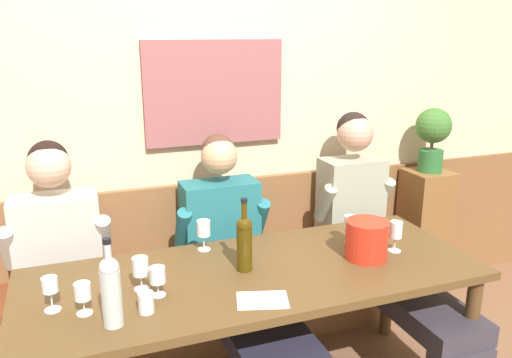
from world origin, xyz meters
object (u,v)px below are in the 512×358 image
wine_glass_mid_left (350,224)px  potted_plant (433,134)px  water_tumbler_left (146,302)px  wine_bottle_clear_water (244,241)px  wine_glass_left_end (83,293)px  wine_glass_by_bottle (204,229)px  wine_glass_near_bucket (50,287)px  wine_glass_center_front (140,268)px  person_right_seat (61,294)px  wine_glass_center_rear (396,232)px  person_left_seat (377,235)px  wall_bench (217,295)px  person_center_left_seat (239,269)px  wine_glass_right_end (157,277)px  wine_bottle_amber_mid (111,289)px  dining_table (255,287)px  ice_bucket (367,240)px

wine_glass_mid_left → potted_plant: potted_plant is taller
water_tumbler_left → potted_plant: potted_plant is taller
wine_bottle_clear_water → wine_glass_left_end: 0.73m
wine_glass_by_bottle → wine_glass_near_bucket: wine_glass_by_bottle is taller
wine_glass_left_end → wine_glass_center_front: size_ratio=0.89×
person_right_seat → potted_plant: size_ratio=3.03×
potted_plant → wine_glass_center_rear: bearing=-136.6°
person_left_seat → wine_bottle_clear_water: 1.00m
wall_bench → wine_bottle_clear_water: 0.88m
wine_glass_center_rear → water_tumbler_left: (-1.26, -0.16, -0.06)m
wall_bench → person_right_seat: size_ratio=1.87×
person_left_seat → wine_glass_left_end: 1.71m
person_center_left_seat → person_left_seat: 0.86m
wine_glass_mid_left → wine_glass_by_bottle: bearing=166.4°
wine_glass_right_end → wine_glass_mid_left: wine_glass_mid_left is taller
person_right_seat → wine_glass_center_rear: 1.64m
wall_bench → wine_glass_left_end: bearing=-134.2°
wine_glass_by_bottle → wine_glass_center_rear: same height
wine_bottle_clear_water → potted_plant: (1.55, 0.67, 0.27)m
wine_bottle_amber_mid → wine_glass_right_end: (0.20, 0.17, -0.06)m
person_right_seat → water_tumbler_left: size_ratio=15.24×
dining_table → wine_glass_near_bucket: wine_glass_near_bucket is taller
wall_bench → water_tumbler_left: size_ratio=28.52×
wine_glass_mid_left → dining_table: bearing=-166.6°
ice_bucket → wine_glass_near_bucket: ice_bucket is taller
dining_table → ice_bucket: (0.56, -0.05, 0.18)m
water_tumbler_left → wine_glass_near_bucket: bearing=157.5°
dining_table → wine_glass_left_end: size_ratio=16.14×
dining_table → person_center_left_seat: 0.31m
wine_bottle_clear_water → wall_bench: bearing=86.3°
wine_bottle_amber_mid → wine_glass_left_end: bearing=129.0°
wine_glass_by_bottle → wine_glass_center_rear: bearing=-21.4°
ice_bucket → wine_glass_center_front: 1.07m
wine_glass_left_end → wine_glass_center_front: wine_glass_center_front is taller
person_right_seat → wine_glass_near_bucket: size_ratio=9.01×
wall_bench → wine_bottle_amber_mid: 1.27m
ice_bucket → wine_bottle_amber_mid: size_ratio=0.59×
dining_table → wine_glass_center_rear: 0.76m
wall_bench → dining_table: wall_bench is taller
person_left_seat → person_center_left_seat: bearing=-177.4°
person_left_seat → wine_glass_right_end: 1.41m
wine_glass_right_end → wine_glass_mid_left: size_ratio=0.87×
wine_bottle_amber_mid → wine_glass_mid_left: (1.24, 0.38, -0.05)m
dining_table → potted_plant: (1.51, 0.70, 0.49)m
wine_glass_left_end → wine_glass_near_bucket: wine_glass_near_bucket is taller
wall_bench → ice_bucket: (0.56, -0.71, 0.56)m
dining_table → person_center_left_seat: size_ratio=1.67×
person_center_left_seat → wine_glass_center_front: 0.66m
wine_bottle_amber_mid → wine_glass_mid_left: 1.29m
person_right_seat → wine_bottle_clear_water: size_ratio=3.70×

